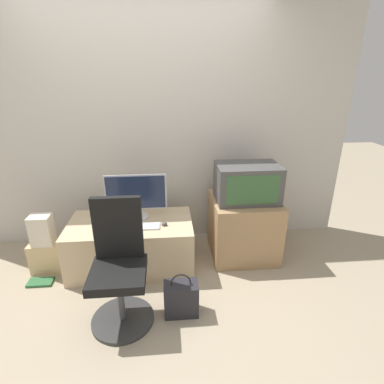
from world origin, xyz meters
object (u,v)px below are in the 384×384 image
Objects in this scene: main_monitor at (136,196)px; handbag at (181,298)px; keyboard at (140,227)px; office_chair at (119,272)px; cardboard_box_lower at (47,257)px; book at (41,282)px; mouse at (164,224)px; crt_tv at (247,183)px.

main_monitor is 1.06m from handbag.
keyboard is 0.38× the size of office_chair.
main_monitor is at bearing 8.00° from cardboard_box_lower.
office_chair is at bearing -39.73° from cardboard_box_lower.
book is at bearing 159.47° from handbag.
mouse is at bearing 3.91° from keyboard.
office_chair is at bearing -29.73° from book.
mouse is 0.69m from office_chair.
cardboard_box_lower is (-1.15, 0.07, -0.35)m from mouse.
main_monitor is 0.39m from mouse.
mouse is at bearing 101.16° from handbag.
handbag is (1.27, -0.68, -0.01)m from cardboard_box_lower.
cardboard_box_lower is at bearing -172.00° from main_monitor.
mouse is 0.15× the size of handbag.
mouse is (0.27, -0.20, -0.21)m from main_monitor.
book is at bearing -173.19° from keyboard.
main_monitor is at bearing 115.54° from handbag.
book is at bearing -170.91° from crt_tv.
keyboard reaches higher than book.
crt_tv is at bearing 3.41° from cardboard_box_lower.
book is at bearing 150.27° from office_chair.
book is (-0.94, -0.11, -0.48)m from keyboard.
main_monitor is 1.92× the size of cardboard_box_lower.
keyboard is 0.77m from handbag.
handbag is 1.69× the size of book.
keyboard is 1.21× the size of cardboard_box_lower.
crt_tv is 0.62× the size of office_chair.
mouse is at bearing -3.65° from cardboard_box_lower.
crt_tv is 2.72× the size of book.
keyboard is 0.98× the size of handbag.
keyboard is 1.65× the size of book.
book is (-0.90, -0.32, -0.70)m from main_monitor.
office_chair is 0.54m from handbag.
main_monitor is 0.85m from office_chair.
crt_tv is 1.61× the size of handbag.
main_monitor reaches higher than mouse.
keyboard is at bearing -176.09° from mouse.
office_chair is 4.40× the size of book.
handbag is (0.46, -0.01, -0.28)m from office_chair.
handbag is at bearing -1.45° from office_chair.
mouse is at bearing -166.96° from crt_tv.
keyboard is 0.23m from mouse.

